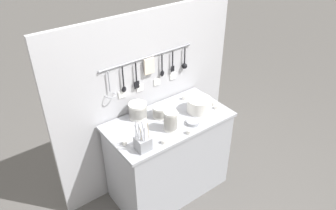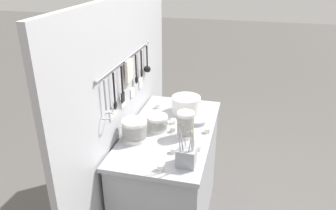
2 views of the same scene
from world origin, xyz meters
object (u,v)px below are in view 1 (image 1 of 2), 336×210
object	(u,v)px
bowl_stack_tall_left	(171,121)
cup_front_left	(213,103)
cup_edge_near	(184,98)
cup_mid_row	(147,136)
cup_by_caddy	(125,143)
bowl_stack_back_corner	(138,111)
cup_front_right	(177,115)
steel_mixing_bowl	(193,122)
cup_centre	(203,100)
plate_stack	(199,105)
cup_back_right	(168,120)
cup_beside_plates	(216,107)
cutlery_caddy	(143,143)
bowl_stack_wide_centre	(161,111)
cup_edge_far	(189,132)
cup_back_left	(164,141)

from	to	relation	value
bowl_stack_tall_left	cup_front_left	bearing A→B (deg)	6.47
cup_edge_near	cup_mid_row	distance (m)	0.70
bowl_stack_tall_left	cup_front_left	world-z (taller)	bowl_stack_tall_left
bowl_stack_tall_left	cup_by_caddy	distance (m)	0.44
cup_edge_near	bowl_stack_back_corner	bearing A→B (deg)	178.63
cup_edge_near	cup_front_right	xyz separation A→B (m)	(-0.24, -0.19, 0.00)
steel_mixing_bowl	cup_by_caddy	xyz separation A→B (m)	(-0.64, 0.12, 0.00)
cup_centre	bowl_stack_tall_left	bearing A→B (deg)	-162.86
bowl_stack_back_corner	cup_centre	xyz separation A→B (m)	(0.67, -0.17, -0.06)
bowl_stack_back_corner	cup_centre	world-z (taller)	bowl_stack_back_corner
cup_front_right	cup_front_left	bearing A→B (deg)	-8.43
plate_stack	cup_back_right	xyz separation A→B (m)	(-0.35, 0.03, -0.05)
cup_edge_near	cup_back_right	distance (m)	0.42
cup_beside_plates	cup_back_right	bearing A→B (deg)	168.48
bowl_stack_back_corner	plate_stack	world-z (taller)	bowl_stack_back_corner
bowl_stack_back_corner	cup_mid_row	bearing A→B (deg)	-108.12
cutlery_caddy	cup_front_right	size ratio (longest dim) A/B	6.64
bowl_stack_tall_left	cutlery_caddy	xyz separation A→B (m)	(-0.34, -0.07, -0.03)
bowl_stack_wide_centre	cup_edge_far	world-z (taller)	bowl_stack_wide_centre
steel_mixing_bowl	cup_edge_far	xyz separation A→B (m)	(-0.12, -0.09, 0.00)
cutlery_caddy	cup_mid_row	world-z (taller)	cutlery_caddy
bowl_stack_tall_left	bowl_stack_back_corner	bearing A→B (deg)	111.18
cup_mid_row	cup_back_left	distance (m)	0.16
bowl_stack_wide_centre	cup_back_right	bearing A→B (deg)	-90.42
cup_back_right	cup_front_right	bearing A→B (deg)	10.41
steel_mixing_bowl	bowl_stack_back_corner	bearing A→B (deg)	131.62
bowl_stack_tall_left	cup_mid_row	size ratio (longest dim) A/B	4.59
bowl_stack_back_corner	cup_front_left	bearing A→B (deg)	-20.77
cup_edge_near	cup_back_left	xyz separation A→B (m)	(-0.57, -0.44, 0.00)
bowl_stack_wide_centre	cup_edge_near	size ratio (longest dim) A/B	3.67
cup_front_left	cup_edge_near	bearing A→B (deg)	122.39
steel_mixing_bowl	cup_edge_far	world-z (taller)	cup_edge_far
cup_edge_far	cup_edge_near	distance (m)	0.56
steel_mixing_bowl	cup_front_right	xyz separation A→B (m)	(-0.04, 0.18, 0.00)
cup_front_left	cup_by_caddy	size ratio (longest dim) A/B	1.00
cup_beside_plates	plate_stack	bearing A→B (deg)	154.73
bowl_stack_tall_left	cup_front_left	size ratio (longest dim) A/B	4.59
cup_back_left	cup_back_right	world-z (taller)	same
cup_edge_near	cup_by_caddy	xyz separation A→B (m)	(-0.84, -0.25, 0.00)
plate_stack	cup_edge_near	size ratio (longest dim) A/B	5.70
plate_stack	cup_mid_row	world-z (taller)	plate_stack
cup_mid_row	cup_centre	size ratio (longest dim) A/B	1.00
cutlery_caddy	cup_beside_plates	bearing A→B (deg)	4.57
cup_front_left	cup_front_right	size ratio (longest dim) A/B	1.00
cup_front_left	cup_centre	xyz separation A→B (m)	(-0.04, 0.10, 0.00)
plate_stack	steel_mixing_bowl	world-z (taller)	plate_stack
cup_centre	bowl_stack_back_corner	bearing A→B (deg)	165.98
cup_edge_near	steel_mixing_bowl	bearing A→B (deg)	-118.53
cup_front_left	cup_edge_far	bearing A→B (deg)	-156.80
cup_by_caddy	cup_back_right	distance (m)	0.48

